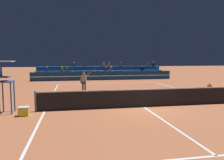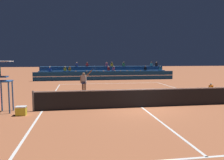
# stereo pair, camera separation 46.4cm
# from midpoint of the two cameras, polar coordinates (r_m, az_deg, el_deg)

# --- Properties ---
(ground_plane) EXTENTS (120.00, 120.00, 0.00)m
(ground_plane) POSITION_cam_midpoint_polar(r_m,az_deg,el_deg) (12.77, 8.77, -7.05)
(ground_plane) COLOR #AD603D
(court_lines) EXTENTS (11.10, 23.90, 0.01)m
(court_lines) POSITION_cam_midpoint_polar(r_m,az_deg,el_deg) (12.77, 8.77, -7.03)
(court_lines) COLOR white
(court_lines) RESTS_ON ground
(tennis_net) EXTENTS (12.00, 0.10, 1.10)m
(tennis_net) POSITION_cam_midpoint_polar(r_m,az_deg,el_deg) (12.66, 8.81, -4.64)
(tennis_net) COLOR slate
(tennis_net) RESTS_ON ground
(sponsor_banner_wall) EXTENTS (18.00, 0.26, 1.10)m
(sponsor_banner_wall) POSITION_cam_midpoint_polar(r_m,az_deg,el_deg) (27.94, -1.11, 1.11)
(sponsor_banner_wall) COLOR navy
(sponsor_banner_wall) RESTS_ON ground
(bleacher_stand) EXTENTS (17.33, 2.85, 2.28)m
(bleacher_stand) POSITION_cam_midpoint_polar(r_m,az_deg,el_deg) (30.44, -1.74, 1.68)
(bleacher_stand) COLOR navy
(bleacher_stand) RESTS_ON ground
(umpire_chair) EXTENTS (0.76, 0.84, 2.67)m
(umpire_chair) POSITION_cam_midpoint_polar(r_m,az_deg,el_deg) (12.41, -25.53, 0.12)
(umpire_chair) COLOR #285699
(umpire_chair) RESTS_ON ground
(ball_kid_courtside) EXTENTS (0.30, 0.36, 0.84)m
(ball_kid_courtside) POSITION_cam_midpoint_polar(r_m,az_deg,el_deg) (19.07, 25.05, -2.27)
(ball_kid_courtside) COLOR black
(ball_kid_courtside) RESTS_ON ground
(tennis_player) EXTENTS (1.24, 0.66, 2.31)m
(tennis_player) POSITION_cam_midpoint_polar(r_m,az_deg,el_deg) (16.80, -6.48, -0.55)
(tennis_player) COLOR brown
(tennis_player) RESTS_ON ground
(tennis_ball) EXTENTS (0.07, 0.07, 0.07)m
(tennis_ball) POSITION_cam_midpoint_polar(r_m,az_deg,el_deg) (16.78, -9.61, -3.86)
(tennis_ball) COLOR #C6DB33
(tennis_ball) RESTS_ON ground
(equipment_cooler) EXTENTS (0.50, 0.38, 0.45)m
(equipment_cooler) POSITION_cam_midpoint_polar(r_m,az_deg,el_deg) (11.66, -21.60, -7.48)
(equipment_cooler) COLOR yellow
(equipment_cooler) RESTS_ON ground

